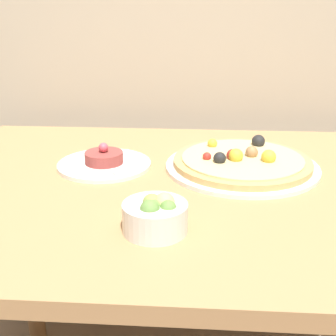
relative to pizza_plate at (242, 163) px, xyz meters
The scene contains 4 objects.
dining_table 0.21m from the pizza_plate, 141.86° to the right, with size 1.23×0.89×0.79m.
pizza_plate is the anchor object (origin of this frame).
tartare_plate 0.34m from the pizza_plate, behind, with size 0.23×0.23×0.06m.
small_bowl 0.38m from the pizza_plate, 118.49° to the right, with size 0.12×0.12×0.07m.
Camera 1 is at (0.03, -0.53, 1.20)m, focal length 50.00 mm.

